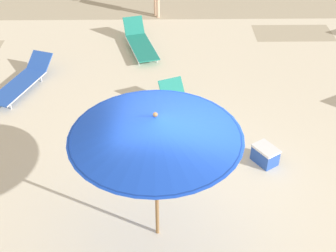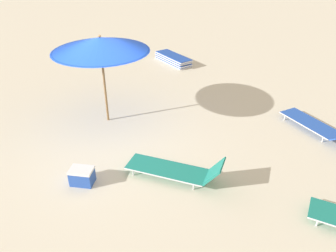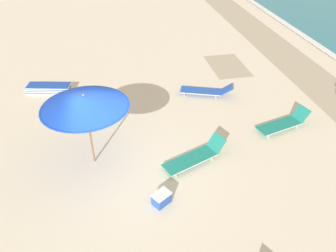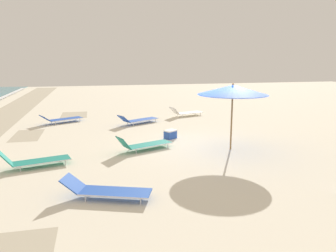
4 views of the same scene
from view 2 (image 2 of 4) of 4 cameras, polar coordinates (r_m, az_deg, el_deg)
ground_plane at (r=8.92m, az=-10.10°, el=-2.25°), size 60.00×60.00×0.16m
beach_umbrella at (r=8.83m, az=-11.69°, el=13.74°), size 2.56×2.56×2.47m
lounger_stack at (r=13.99m, az=0.90°, el=11.60°), size 1.01×1.97×0.32m
sun_lounger_beside_umbrella at (r=9.71m, az=24.54°, el=0.10°), size 1.31×2.24×0.51m
sun_lounger_near_water_left at (r=7.22m, az=1.40°, el=-7.58°), size 1.37×2.21×0.62m
cooler_box at (r=7.33m, az=-14.74°, el=-8.42°), size 0.57×0.61×0.37m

